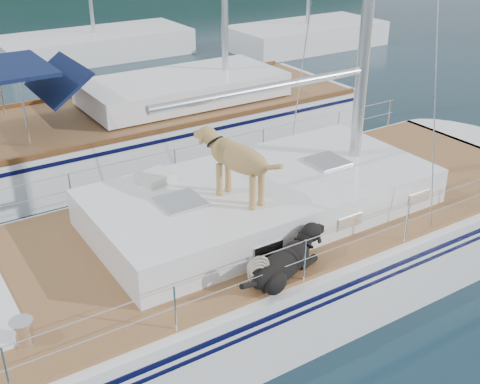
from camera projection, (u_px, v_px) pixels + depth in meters
ground at (220, 296)px, 9.36m from camera, size 120.00×120.00×0.00m
main_sailboat at (225, 258)px, 9.10m from camera, size 12.00×3.89×14.01m
neighbor_sailboat at (144, 128)px, 14.39m from camera, size 11.00×3.50×13.30m
bg_boat_center at (95, 46)px, 23.19m from camera, size 7.20×3.00×11.65m
bg_boat_east at (307, 36)px, 24.80m from camera, size 6.40×3.00×11.65m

